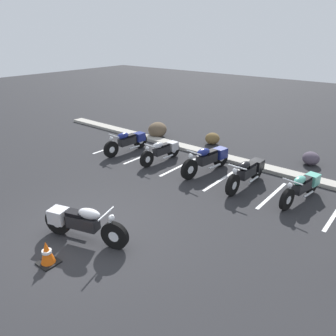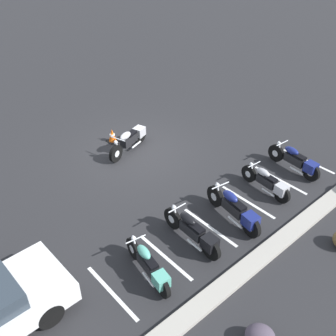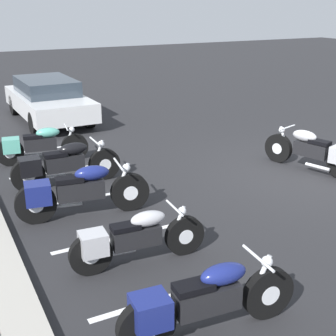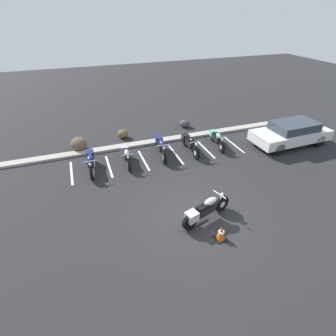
# 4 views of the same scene
# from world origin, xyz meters

# --- Properties ---
(ground) EXTENTS (60.00, 60.00, 0.00)m
(ground) POSITION_xyz_m (0.00, 0.00, 0.00)
(ground) COLOR #262628
(motorcycle_silver_featured) EXTENTS (2.14, 0.92, 0.87)m
(motorcycle_silver_featured) POSITION_xyz_m (0.13, -0.25, 0.46)
(motorcycle_silver_featured) COLOR black
(motorcycle_silver_featured) RESTS_ON ground
(parked_bike_0) EXTENTS (0.60, 2.15, 0.85)m
(parked_bike_0) POSITION_xyz_m (-3.34, 4.70, 0.45)
(parked_bike_0) COLOR black
(parked_bike_0) RESTS_ON ground
(parked_bike_1) EXTENTS (0.56, 1.99, 0.78)m
(parked_bike_1) POSITION_xyz_m (-1.62, 4.78, 0.42)
(parked_bike_1) COLOR black
(parked_bike_1) RESTS_ON ground
(parked_bike_2) EXTENTS (0.74, 2.29, 0.90)m
(parked_bike_2) POSITION_xyz_m (0.24, 5.00, 0.48)
(parked_bike_2) COLOR black
(parked_bike_2) RESTS_ON ground
(parked_bike_3) EXTENTS (0.62, 2.21, 0.87)m
(parked_bike_3) POSITION_xyz_m (1.78, 4.84, 0.46)
(parked_bike_3) COLOR black
(parked_bike_3) RESTS_ON ground
(parked_bike_4) EXTENTS (0.68, 2.06, 0.81)m
(parked_bike_4) POSITION_xyz_m (3.44, 4.94, 0.43)
(parked_bike_4) COLOR black
(parked_bike_4) RESTS_ON ground
(concrete_curb) EXTENTS (18.00, 0.50, 0.12)m
(concrete_curb) POSITION_xyz_m (0.00, 6.43, 0.06)
(concrete_curb) COLOR #A8A399
(concrete_curb) RESTS_ON ground
(traffic_cone) EXTENTS (0.40, 0.40, 0.54)m
(traffic_cone) POSITION_xyz_m (0.27, -1.23, 0.25)
(traffic_cone) COLOR black
(traffic_cone) RESTS_ON ground
(stall_line_0) EXTENTS (0.10, 2.10, 0.00)m
(stall_line_0) POSITION_xyz_m (-4.28, 4.69, 0.00)
(stall_line_0) COLOR white
(stall_line_0) RESTS_ON ground
(stall_line_1) EXTENTS (0.10, 2.10, 0.00)m
(stall_line_1) POSITION_xyz_m (-2.54, 4.69, 0.00)
(stall_line_1) COLOR white
(stall_line_1) RESTS_ON ground
(stall_line_2) EXTENTS (0.10, 2.10, 0.00)m
(stall_line_2) POSITION_xyz_m (-0.79, 4.69, 0.00)
(stall_line_2) COLOR white
(stall_line_2) RESTS_ON ground
(stall_line_3) EXTENTS (0.10, 2.10, 0.00)m
(stall_line_3) POSITION_xyz_m (0.95, 4.69, 0.00)
(stall_line_3) COLOR white
(stall_line_3) RESTS_ON ground
(stall_line_4) EXTENTS (0.10, 2.10, 0.00)m
(stall_line_4) POSITION_xyz_m (2.70, 4.69, 0.00)
(stall_line_4) COLOR white
(stall_line_4) RESTS_ON ground
(stall_line_5) EXTENTS (0.10, 2.10, 0.00)m
(stall_line_5) POSITION_xyz_m (4.44, 4.69, 0.00)
(stall_line_5) COLOR white
(stall_line_5) RESTS_ON ground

